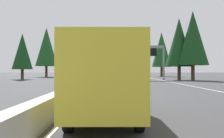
{
  "coord_description": "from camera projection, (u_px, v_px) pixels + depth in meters",
  "views": [
    {
      "loc": [
        -1.3,
        -2.03,
        1.86
      ],
      "look_at": [
        67.8,
        -2.27,
        2.24
      ],
      "focal_mm": 40.43,
      "sensor_mm": 36.0,
      "label": 1
    }
  ],
  "objects": [
    {
      "name": "conifer_left_near",
      "position": [
        22.0,
        51.0,
        51.77
      ],
      "size": [
        4.17,
        4.17,
        9.47
      ],
      "color": "#4C3823",
      "rests_on": "ground"
    },
    {
      "name": "shoulder_stripe_median",
      "position": [
        105.0,
        77.0,
        71.29
      ],
      "size": [
        160.0,
        0.16,
        0.01
      ],
      "primitive_type": "cube",
      "color": "silver",
      "rests_on": "ground"
    },
    {
      "name": "conifer_left_mid",
      "position": [
        46.0,
        47.0,
        72.01
      ],
      "size": [
        6.22,
        6.22,
        14.13
      ],
      "color": "#4C3823",
      "rests_on": "ground"
    },
    {
      "name": "conifer_right_near",
      "position": [
        193.0,
        38.0,
        46.58
      ],
      "size": [
        5.67,
        5.67,
        12.9
      ],
      "color": "#4C3823",
      "rests_on": "ground"
    },
    {
      "name": "conifer_right_far",
      "position": [
        161.0,
        50.0,
        75.84
      ],
      "size": [
        5.88,
        5.88,
        13.36
      ],
      "color": "#4C3823",
      "rests_on": "ground"
    },
    {
      "name": "minivan_mid_right",
      "position": [
        119.0,
        72.0,
        122.06
      ],
      "size": [
        5.0,
        1.95,
        1.69
      ],
      "color": "slate",
      "rests_on": "ground"
    },
    {
      "name": "sedan_distant_b",
      "position": [
        118.0,
        73.0,
        128.67
      ],
      "size": [
        4.4,
        1.8,
        1.47
      ],
      "color": "black",
      "rests_on": "ground"
    },
    {
      "name": "shoulder_stripe_right",
      "position": [
        145.0,
        77.0,
        71.33
      ],
      "size": [
        160.0,
        0.16,
        0.01
      ],
      "primitive_type": "cube",
      "color": "silver",
      "rests_on": "ground"
    },
    {
      "name": "bus_far_left",
      "position": [
        111.0,
        71.0,
        104.76
      ],
      "size": [
        11.5,
        2.55,
        3.1
      ],
      "color": "#1E4793",
      "rests_on": "ground"
    },
    {
      "name": "pickup_far_right",
      "position": [
        130.0,
        76.0,
        45.11
      ],
      "size": [
        5.6,
        2.0,
        1.86
      ],
      "color": "#2D6B38",
      "rests_on": "ground"
    },
    {
      "name": "ground_plane",
      "position": [
        103.0,
        78.0,
        61.28
      ],
      "size": [
        320.0,
        320.0,
        0.0
      ],
      "primitive_type": "plane",
      "color": "#38383A"
    },
    {
      "name": "conifer_right_mid",
      "position": [
        179.0,
        42.0,
        48.64
      ],
      "size": [
        5.26,
        5.26,
        11.96
      ],
      "color": "#4C3823",
      "rests_on": "ground"
    },
    {
      "name": "sedan_mid_left",
      "position": [
        122.0,
        74.0,
        77.91
      ],
      "size": [
        4.4,
        1.8,
        1.47
      ],
      "color": "maroon",
      "rests_on": "ground"
    },
    {
      "name": "median_barrier",
      "position": [
        104.0,
        75.0,
        81.29
      ],
      "size": [
        180.0,
        0.56,
        0.9
      ],
      "primitive_type": "cube",
      "color": "#ADAAA3",
      "rests_on": "ground"
    },
    {
      "name": "sign_gantry_overhead",
      "position": [
        132.0,
        53.0,
        47.77
      ],
      "size": [
        0.5,
        12.68,
        6.58
      ],
      "color": "gray",
      "rests_on": "ground"
    },
    {
      "name": "box_truck_near_center",
      "position": [
        106.0,
        76.0,
        10.28
      ],
      "size": [
        8.5,
        2.4,
        2.95
      ],
      "color": "gold",
      "rests_on": "ground"
    },
    {
      "name": "sedan_far_center",
      "position": [
        118.0,
        73.0,
        115.18
      ],
      "size": [
        4.4,
        1.8,
        1.47
      ],
      "color": "#AD931E",
      "rests_on": "ground"
    }
  ]
}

